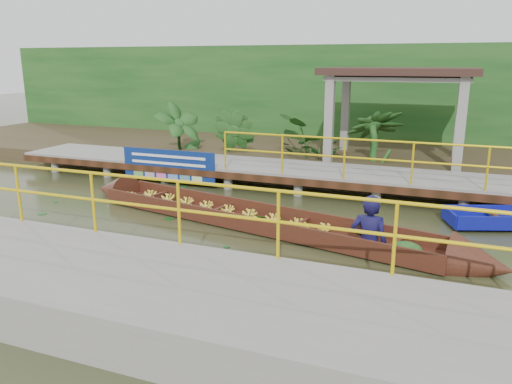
% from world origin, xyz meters
% --- Properties ---
extents(ground, '(80.00, 80.00, 0.00)m').
position_xyz_m(ground, '(0.00, 0.00, 0.00)').
color(ground, '#2E3118').
rests_on(ground, ground).
extents(land_strip, '(30.00, 8.00, 0.45)m').
position_xyz_m(land_strip, '(0.00, 7.50, 0.23)').
color(land_strip, '#372F1B').
rests_on(land_strip, ground).
extents(far_dock, '(16.00, 2.06, 1.66)m').
position_xyz_m(far_dock, '(0.02, 3.43, 0.48)').
color(far_dock, gray).
rests_on(far_dock, ground).
extents(near_dock, '(18.00, 2.40, 1.73)m').
position_xyz_m(near_dock, '(1.00, -4.20, 0.30)').
color(near_dock, gray).
rests_on(near_dock, ground).
extents(pavilion, '(4.40, 3.00, 3.00)m').
position_xyz_m(pavilion, '(3.00, 6.30, 2.82)').
color(pavilion, gray).
rests_on(pavilion, ground).
extents(foliage_backdrop, '(30.00, 0.80, 4.00)m').
position_xyz_m(foliage_backdrop, '(0.00, 10.00, 2.00)').
color(foliage_backdrop, '#154216').
rests_on(foliage_backdrop, ground).
extents(vendor_boat, '(9.87, 2.99, 2.36)m').
position_xyz_m(vendor_boat, '(1.28, -0.10, 0.29)').
color(vendor_boat, '#3B1710').
rests_on(vendor_boat, ground).
extents(blue_banner, '(2.89, 0.04, 0.90)m').
position_xyz_m(blue_banner, '(-2.73, 2.48, 0.56)').
color(blue_banner, navy).
rests_on(blue_banner, ground).
extents(tropical_plants, '(14.13, 1.13, 1.41)m').
position_xyz_m(tropical_plants, '(2.25, 5.30, 1.16)').
color(tropical_plants, '#154216').
rests_on(tropical_plants, ground).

